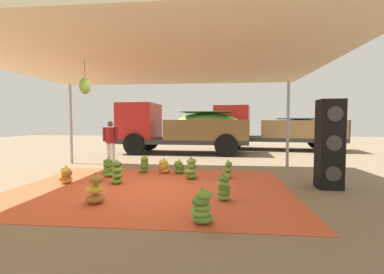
# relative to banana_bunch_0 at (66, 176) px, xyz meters

# --- Properties ---
(ground_plane) EXTENTS (40.00, 40.00, 0.00)m
(ground_plane) POSITION_rel_banana_bunch_0_xyz_m (2.18, 2.78, -0.20)
(ground_plane) COLOR #7F6B51
(tarp_orange) EXTENTS (6.12, 4.63, 0.01)m
(tarp_orange) POSITION_rel_banana_bunch_0_xyz_m (2.18, -0.22, -0.19)
(tarp_orange) COLOR #D1512D
(tarp_orange) RESTS_ON ground
(tent_canopy) EXTENTS (8.00, 7.00, 2.90)m
(tent_canopy) POSITION_rel_banana_bunch_0_xyz_m (2.17, -0.31, 2.62)
(tent_canopy) COLOR #9EA0A5
(tent_canopy) RESTS_ON ground
(banana_bunch_0) EXTENTS (0.40, 0.40, 0.43)m
(banana_bunch_0) POSITION_rel_banana_bunch_0_xyz_m (0.00, 0.00, 0.00)
(banana_bunch_0) COLOR gold
(banana_bunch_0) RESTS_ON tarp_orange
(banana_bunch_1) EXTENTS (0.37, 0.38, 0.53)m
(banana_bunch_1) POSITION_rel_banana_bunch_0_xyz_m (3.79, -1.04, 0.04)
(banana_bunch_1) COLOR #6B9E38
(banana_bunch_1) RESTS_ON tarp_orange
(banana_bunch_2) EXTENTS (0.42, 0.40, 0.55)m
(banana_bunch_2) POSITION_rel_banana_bunch_0_xyz_m (3.44, -2.24, 0.04)
(banana_bunch_2) COLOR #518428
(banana_bunch_2) RESTS_ON tarp_orange
(banana_bunch_3) EXTENTS (0.36, 0.36, 0.54)m
(banana_bunch_3) POSITION_rel_banana_bunch_0_xyz_m (1.52, 1.50, 0.05)
(banana_bunch_3) COLOR #518428
(banana_bunch_3) RESTS_ON tarp_orange
(banana_bunch_4) EXTENTS (0.40, 0.41, 0.42)m
(banana_bunch_4) POSITION_rel_banana_bunch_0_xyz_m (2.56, 1.52, -0.02)
(banana_bunch_4) COLOR #477523
(banana_bunch_4) RESTS_ON tarp_orange
(banana_bunch_5) EXTENTS (0.46, 0.45, 0.43)m
(banana_bunch_5) POSITION_rel_banana_bunch_0_xyz_m (2.10, 1.51, 0.00)
(banana_bunch_5) COLOR gold
(banana_bunch_5) RESTS_ON tarp_orange
(banana_bunch_6) EXTENTS (0.44, 0.42, 0.58)m
(banana_bunch_6) POSITION_rel_banana_bunch_0_xyz_m (2.97, 0.81, 0.06)
(banana_bunch_6) COLOR #518428
(banana_bunch_6) RESTS_ON tarp_orange
(banana_bunch_7) EXTENTS (0.40, 0.39, 0.59)m
(banana_bunch_7) POSITION_rel_banana_bunch_0_xyz_m (1.25, 0.08, 0.06)
(banana_bunch_7) COLOR #60932D
(banana_bunch_7) RESTS_ON tarp_orange
(banana_bunch_8) EXTENTS (0.31, 0.31, 0.50)m
(banana_bunch_8) POSITION_rel_banana_bunch_0_xyz_m (3.94, 0.97, 0.02)
(banana_bunch_8) COLOR #75A83D
(banana_bunch_8) RESTS_ON tarp_orange
(banana_bunch_9) EXTENTS (0.48, 0.47, 0.57)m
(banana_bunch_9) POSITION_rel_banana_bunch_0_xyz_m (1.45, -1.47, 0.06)
(banana_bunch_9) COLOR #996628
(banana_bunch_9) RESTS_ON tarp_orange
(banana_bunch_10) EXTENTS (0.44, 0.43, 0.52)m
(banana_bunch_10) POSITION_rel_banana_bunch_0_xyz_m (0.69, 0.88, 0.04)
(banana_bunch_10) COLOR #75A83D
(banana_bunch_10) RESTS_ON tarp_orange
(cargo_truck_main) EXTENTS (6.16, 2.65, 2.40)m
(cargo_truck_main) POSITION_rel_banana_bunch_0_xyz_m (1.84, 6.67, 1.04)
(cargo_truck_main) COLOR #2D2D2D
(cargo_truck_main) RESTS_ON ground
(cargo_truck_far) EXTENTS (6.84, 3.30, 2.40)m
(cargo_truck_far) POSITION_rel_banana_bunch_0_xyz_m (6.47, 8.80, 0.98)
(cargo_truck_far) COLOR #2D2D2D
(cargo_truck_far) RESTS_ON ground
(worker_0) EXTENTS (0.56, 0.34, 1.54)m
(worker_0) POSITION_rel_banana_bunch_0_xyz_m (-0.15, 3.09, 0.70)
(worker_0) COLOR silver
(worker_0) RESTS_ON ground
(speaker_stack) EXTENTS (0.53, 0.50, 2.00)m
(speaker_stack) POSITION_rel_banana_bunch_0_xyz_m (6.17, 0.17, 0.80)
(speaker_stack) COLOR black
(speaker_stack) RESTS_ON ground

